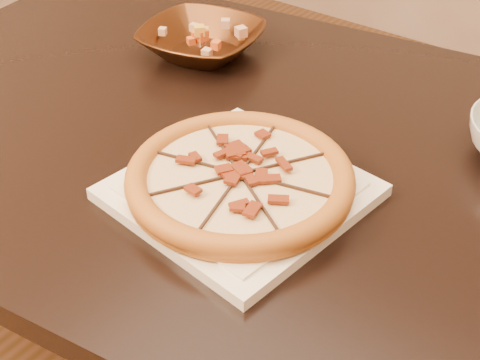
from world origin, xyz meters
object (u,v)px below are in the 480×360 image
(dining_table, at_px, (246,184))
(pizza, at_px, (240,178))
(bronze_bowl, at_px, (202,41))
(plate, at_px, (240,191))

(dining_table, distance_m, pizza, 0.21)
(bronze_bowl, bearing_deg, plate, -43.70)
(dining_table, relative_size, plate, 4.60)
(dining_table, height_order, pizza, pizza)
(dining_table, height_order, plate, plate)
(plate, bearing_deg, dining_table, 123.44)
(dining_table, relative_size, pizza, 4.87)
(plate, xyz_separation_m, pizza, (0.00, 0.00, 0.02))
(pizza, xyz_separation_m, bronze_bowl, (-0.32, 0.31, -0.01))
(pizza, bearing_deg, plate, -145.79)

